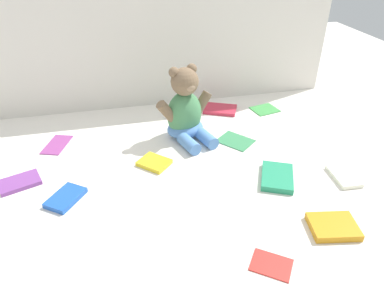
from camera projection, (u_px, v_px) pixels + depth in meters
ground_plane at (182, 154)px, 1.20m from camera, size 3.20×3.20×0.00m
backdrop_drape at (159, 31)px, 1.39m from camera, size 1.46×0.03×0.62m
teddy_bear at (186, 112)px, 1.25m from camera, size 0.22×0.22×0.27m
book_case_0 at (57, 144)px, 1.25m from camera, size 0.11×0.14×0.01m
book_case_1 at (220, 109)px, 1.48m from camera, size 0.16×0.14×0.01m
book_case_2 at (154, 163)px, 1.15m from camera, size 0.12×0.12×0.01m
book_case_3 at (20, 182)px, 1.06m from camera, size 0.13×0.11×0.01m
book_case_4 at (333, 227)px, 0.90m from camera, size 0.13×0.11×0.02m
book_case_5 at (66, 198)px, 1.00m from camera, size 0.12×0.13×0.02m
book_case_6 at (235, 140)px, 1.27m from camera, size 0.15×0.15×0.01m
book_case_7 at (277, 177)px, 1.08m from camera, size 0.14×0.16×0.02m
book_case_8 at (265, 109)px, 1.49m from camera, size 0.12×0.11×0.01m
book_case_9 at (271, 264)px, 0.81m from camera, size 0.11×0.11×0.01m
book_case_10 at (344, 176)px, 1.09m from camera, size 0.08×0.12×0.01m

